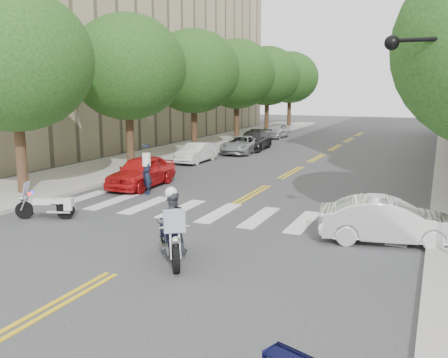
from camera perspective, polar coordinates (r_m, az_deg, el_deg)
The scene contains 18 objects.
ground at distance 12.70m, azimuth -12.73°, elevation -10.54°, with size 140.00×140.00×0.00m, color #38383A.
sidewalk_left at distance 35.90m, azimuth -4.38°, elevation 3.37°, with size 5.00×60.00×0.15m, color #9E9991.
building_left at distance 49.13m, azimuth -20.49°, elevation 18.63°, with size 26.00×44.00×24.00m, color tan.
tree_l_0 at distance 22.25m, azimuth -22.88°, elevation 12.39°, with size 6.40×6.40×8.45m.
tree_l_1 at distance 28.41m, azimuth -10.95°, elevation 12.42°, with size 6.40×6.40×8.45m.
tree_l_2 at distance 35.32m, azimuth -3.48°, elevation 12.17°, with size 6.40×6.40×8.45m.
tree_l_3 at distance 42.61m, azimuth 1.48°, elevation 11.89°, with size 6.40×6.40×8.45m.
tree_l_4 at distance 50.12m, azimuth 4.97°, elevation 11.64°, with size 6.40×6.40×8.45m.
tree_l_5 at distance 57.76m, azimuth 7.54°, elevation 11.43°, with size 6.40×6.40×8.45m.
motorcycle_police at distance 13.15m, azimuth -6.02°, elevation -5.55°, with size 1.62×2.14×1.98m.
motorcycle_parked at distance 18.23m, azimuth -19.27°, elevation -2.93°, with size 1.95×1.03×1.32m.
officer_standing at distance 21.34m, azimuth -8.81°, elevation 0.50°, with size 0.62×0.41×1.70m, color black.
convertible at distance 15.35m, azimuth 18.29°, elevation -4.56°, with size 1.39×3.99×1.32m, color white.
parked_car_a at distance 22.97m, azimuth -9.41°, elevation 0.84°, with size 1.68×4.17×1.42m, color red.
parked_car_b at distance 30.20m, azimuth -3.20°, elevation 3.01°, with size 1.24×3.56×1.17m, color white.
parked_car_c at distance 34.35m, azimuth 1.90°, elevation 3.94°, with size 1.97×4.27×1.19m, color #9EA0A5.
parked_car_d at distance 36.41m, azimuth 3.39°, elevation 4.44°, with size 1.92×4.71×1.37m, color black.
parked_car_e at distance 45.10m, azimuth 6.03°, elevation 5.54°, with size 1.57×3.91×1.33m, color #AFAFB4.
Camera 1 is at (7.11, -9.51, 4.50)m, focal length 40.00 mm.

